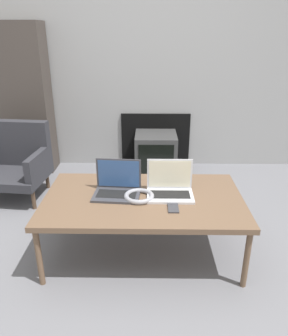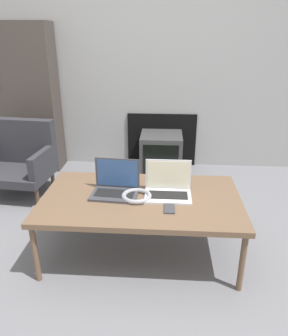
% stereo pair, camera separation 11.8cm
% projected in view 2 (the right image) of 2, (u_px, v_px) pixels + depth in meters
% --- Properties ---
extents(ground_plane, '(14.00, 14.00, 0.00)m').
position_uv_depth(ground_plane, '(137.00, 284.00, 2.04)').
color(ground_plane, slate).
extents(wall_back, '(7.00, 0.08, 2.60)m').
position_uv_depth(wall_back, '(153.00, 49.00, 3.45)').
color(wall_back, '#999999').
rests_on(wall_back, ground_plane).
extents(table, '(1.33, 0.77, 0.43)m').
position_uv_depth(table, '(141.00, 201.00, 2.21)').
color(table, brown).
rests_on(table, ground_plane).
extents(laptop_left, '(0.33, 0.24, 0.23)m').
position_uv_depth(laptop_left, '(116.00, 186.00, 2.23)').
color(laptop_left, '#38383D').
rests_on(laptop_left, table).
extents(laptop_right, '(0.31, 0.22, 0.23)m').
position_uv_depth(laptop_right, '(168.00, 188.00, 2.21)').
color(laptop_right, silver).
rests_on(laptop_right, table).
extents(headphones, '(0.20, 0.20, 0.03)m').
position_uv_depth(headphones, '(137.00, 196.00, 2.17)').
color(headphones, gray).
rests_on(headphones, table).
extents(phone, '(0.07, 0.14, 0.01)m').
position_uv_depth(phone, '(169.00, 208.00, 2.05)').
color(phone, '#333338').
rests_on(phone, table).
extents(tv, '(0.45, 0.45, 0.44)m').
position_uv_depth(tv, '(161.00, 153.00, 3.60)').
color(tv, '#383838').
rests_on(tv, ground_plane).
extents(armchair, '(0.67, 0.58, 0.69)m').
position_uv_depth(armchair, '(19.00, 157.00, 3.12)').
color(armchair, '#2D2D33').
rests_on(armchair, ground_plane).
extents(bookshelf, '(0.75, 0.32, 1.56)m').
position_uv_depth(bookshelf, '(23.00, 99.00, 3.55)').
color(bookshelf, '#3F3833').
rests_on(bookshelf, ground_plane).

